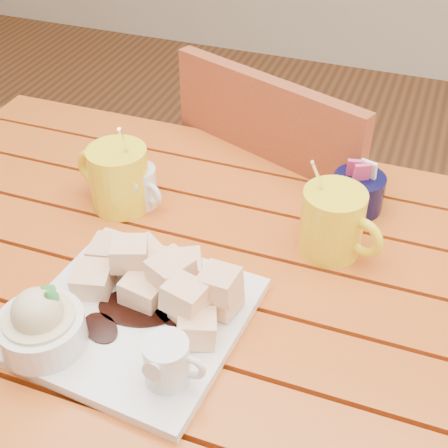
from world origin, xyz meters
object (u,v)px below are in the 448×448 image
at_px(dessert_plate, 122,310).
at_px(coffee_mug_right, 334,222).
at_px(chair_far, 290,223).
at_px(table, 196,312).
at_px(coffee_mug_left, 118,177).

relative_size(dessert_plate, coffee_mug_right, 1.90).
relative_size(dessert_plate, chair_far, 0.35).
distance_m(table, coffee_mug_left, 0.27).
bearing_deg(coffee_mug_right, coffee_mug_left, -156.38).
bearing_deg(coffee_mug_right, dessert_plate, -108.84).
bearing_deg(coffee_mug_left, coffee_mug_right, 13.25).
xyz_separation_m(table, chair_far, (0.05, 0.45, -0.13)).
height_order(table, coffee_mug_right, coffee_mug_right).
relative_size(table, chair_far, 1.32).
height_order(dessert_plate, coffee_mug_right, coffee_mug_right).
distance_m(coffee_mug_right, chair_far, 0.48).
bearing_deg(coffee_mug_right, table, -127.79).
bearing_deg(dessert_plate, chair_far, 81.78).
bearing_deg(coffee_mug_right, chair_far, 135.35).
height_order(dessert_plate, chair_far, chair_far).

